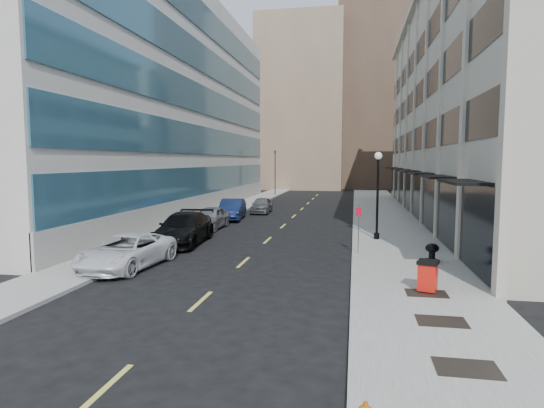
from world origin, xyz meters
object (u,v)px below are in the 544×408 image
(lamppost, at_px, (378,187))
(urn_planter, at_px, (432,251))
(car_blue_sedan, at_px, (232,209))
(traffic_signal, at_px, (275,153))
(sign_post, at_px, (359,222))
(car_grey_sedan, at_px, (262,205))
(car_black_pickup, at_px, (184,228))
(trash_bin, at_px, (428,275))
(car_silver_sedan, at_px, (210,218))
(car_white_van, at_px, (127,251))

(lamppost, distance_m, urn_planter, 6.65)
(car_blue_sedan, distance_m, lamppost, 13.90)
(traffic_signal, bearing_deg, sign_post, -73.95)
(lamppost, xyz_separation_m, urn_planter, (2.20, -5.74, -2.55))
(traffic_signal, distance_m, car_grey_sedan, 20.90)
(traffic_signal, relative_size, lamppost, 1.34)
(car_grey_sedan, bearing_deg, car_blue_sedan, -108.94)
(car_black_pickup, bearing_deg, urn_planter, -16.82)
(trash_bin, bearing_deg, sign_post, 128.68)
(car_blue_sedan, height_order, urn_planter, car_blue_sedan)
(car_blue_sedan, height_order, trash_bin, car_blue_sedan)
(sign_post, bearing_deg, car_silver_sedan, 168.65)
(car_black_pickup, bearing_deg, sign_post, -13.05)
(car_black_pickup, height_order, trash_bin, car_black_pickup)
(car_white_van, bearing_deg, lamppost, 42.63)
(traffic_signal, distance_m, urn_planter, 41.75)
(traffic_signal, distance_m, car_silver_sedan, 30.66)
(car_white_van, height_order, car_grey_sedan, car_white_van)
(car_white_van, distance_m, trash_bin, 12.61)
(trash_bin, height_order, urn_planter, trash_bin)
(traffic_signal, height_order, sign_post, traffic_signal)
(traffic_signal, xyz_separation_m, car_silver_sedan, (0.70, -30.26, -4.94))
(traffic_signal, bearing_deg, urn_planter, -70.11)
(car_black_pickup, height_order, lamppost, lamppost)
(car_grey_sedan, bearing_deg, urn_planter, -60.76)
(urn_planter, bearing_deg, car_black_pickup, 166.96)
(traffic_signal, distance_m, sign_post, 39.26)
(car_silver_sedan, bearing_deg, car_white_van, -89.20)
(sign_post, bearing_deg, car_white_van, -131.72)
(car_blue_sedan, bearing_deg, sign_post, -58.35)
(car_black_pickup, bearing_deg, car_grey_sedan, 81.41)
(traffic_signal, height_order, urn_planter, traffic_signal)
(car_silver_sedan, distance_m, sign_post, 12.48)
(urn_planter, bearing_deg, lamppost, 110.97)
(car_white_van, xyz_separation_m, lamppost, (11.20, 8.77, 2.46))
(trash_bin, distance_m, sign_post, 6.89)
(car_silver_sedan, bearing_deg, car_blue_sedan, 88.85)
(car_blue_sedan, bearing_deg, car_grey_sedan, 66.96)
(lamppost, height_order, sign_post, lamppost)
(sign_post, bearing_deg, traffic_signal, 130.47)
(trash_bin, relative_size, lamppost, 0.21)
(car_silver_sedan, distance_m, urn_planter, 15.98)
(car_silver_sedan, xyz_separation_m, urn_planter, (13.40, -8.71, -0.12))
(car_blue_sedan, height_order, lamppost, lamppost)
(car_blue_sedan, bearing_deg, car_white_van, -97.56)
(car_white_van, bearing_deg, car_silver_sedan, 94.55)
(car_grey_sedan, height_order, urn_planter, car_grey_sedan)
(car_white_van, relative_size, lamppost, 1.03)
(sign_post, bearing_deg, urn_planter, 0.91)
(car_white_van, bearing_deg, urn_planter, 17.31)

